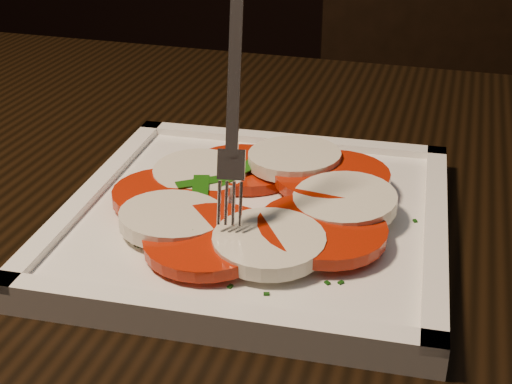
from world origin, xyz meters
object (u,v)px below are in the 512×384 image
(fork, at_px, (235,96))
(plate, at_px, (256,220))
(chair, at_px, (440,130))
(table, at_px, (334,334))

(fork, bearing_deg, plate, 67.71)
(plate, height_order, fork, fork)
(chair, height_order, fork, fork)
(table, bearing_deg, fork, -150.25)
(chair, distance_m, plate, 0.81)
(chair, xyz_separation_m, fork, (-0.22, -0.78, 0.33))
(fork, bearing_deg, chair, 72.23)
(chair, xyz_separation_m, plate, (-0.21, -0.75, 0.22))
(table, relative_size, chair, 1.40)
(table, height_order, chair, chair)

